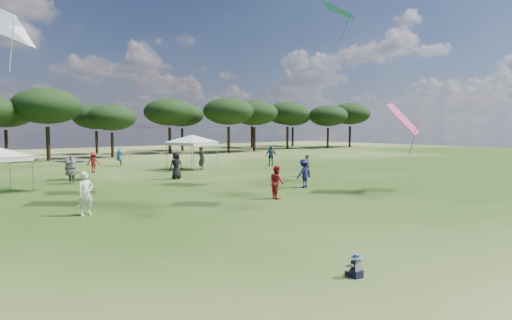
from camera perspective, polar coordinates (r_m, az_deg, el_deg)
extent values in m
plane|color=#2D4916|center=(10.19, 24.80, -16.35)|extent=(140.00, 140.00, 0.00)
cylinder|color=black|center=(49.66, -25.96, 1.97)|extent=(0.41, 0.41, 3.56)
ellipsoid|color=black|center=(49.67, -26.12, 6.48)|extent=(6.91, 6.91, 3.73)
cylinder|color=black|center=(52.09, -18.61, 1.91)|extent=(0.33, 0.33, 2.88)
ellipsoid|color=black|center=(52.05, -18.70, 5.40)|extent=(5.60, 5.60, 3.02)
cylinder|color=black|center=(58.01, -11.42, 2.57)|extent=(0.39, 0.39, 3.44)
ellipsoid|color=black|center=(58.01, -11.48, 6.31)|extent=(6.69, 6.69, 3.60)
cylinder|color=black|center=(58.34, -3.67, 2.70)|extent=(0.40, 0.40, 3.53)
ellipsoid|color=black|center=(58.35, -3.69, 6.52)|extent=(6.86, 6.86, 3.70)
cylinder|color=black|center=(61.66, -0.23, 2.78)|extent=(0.40, 0.40, 3.47)
ellipsoid|color=black|center=(61.66, -0.23, 6.32)|extent=(6.74, 6.74, 3.63)
cylinder|color=black|center=(68.87, 4.21, 2.98)|extent=(0.41, 0.41, 3.57)
ellipsoid|color=black|center=(68.88, 4.23, 6.25)|extent=(6.94, 6.94, 3.74)
cylinder|color=black|center=(72.45, 9.55, 2.92)|extent=(0.38, 0.38, 3.35)
ellipsoid|color=black|center=(72.45, 9.59, 5.84)|extent=(6.51, 6.51, 3.51)
cylinder|color=black|center=(77.81, 12.40, 3.09)|extent=(0.42, 0.42, 3.66)
ellipsoid|color=black|center=(77.82, 12.45, 6.06)|extent=(7.10, 7.10, 3.83)
cylinder|color=black|center=(57.34, -30.33, 1.90)|extent=(0.37, 0.37, 3.20)
ellipsoid|color=black|center=(57.33, -30.47, 5.42)|extent=(6.21, 6.21, 3.35)
cylinder|color=black|center=(58.71, -20.47, 2.18)|extent=(0.34, 0.34, 2.99)
ellipsoid|color=black|center=(58.68, -20.56, 5.39)|extent=(5.81, 5.81, 3.13)
cylinder|color=black|center=(64.45, -9.80, 2.71)|extent=(0.38, 0.38, 3.31)
ellipsoid|color=black|center=(64.44, -9.84, 5.95)|extent=(6.43, 6.43, 3.47)
cylinder|color=black|center=(72.57, -0.55, 3.10)|extent=(0.42, 0.42, 3.64)
ellipsoid|color=black|center=(72.58, -0.55, 6.25)|extent=(7.06, 7.06, 3.81)
cylinder|color=black|center=(78.21, 4.90, 3.11)|extent=(0.40, 0.40, 3.46)
ellipsoid|color=black|center=(78.22, 4.92, 5.90)|extent=(6.72, 6.72, 3.62)
cylinder|color=gray|center=(26.06, -27.61, -1.77)|extent=(0.06, 0.06, 1.90)
cylinder|color=gray|center=(29.00, -29.96, -1.28)|extent=(0.06, 0.06, 1.90)
cylinder|color=gray|center=(33.77, -8.32, 0.26)|extent=(0.06, 0.06, 2.20)
cylinder|color=gray|center=(36.01, -5.15, 0.55)|extent=(0.06, 0.06, 2.20)
cylinder|color=gray|center=(35.82, -11.82, 0.45)|extent=(0.06, 0.06, 2.20)
cylinder|color=gray|center=(37.94, -8.62, 0.71)|extent=(0.06, 0.06, 2.20)
cube|color=silver|center=(35.80, -8.50, 2.18)|extent=(3.86, 3.86, 0.25)
pyramid|color=silver|center=(35.78, -8.51, 3.34)|extent=(6.10, 6.10, 0.60)
cube|color=black|center=(10.70, 13.26, -14.53)|extent=(0.28, 0.28, 0.18)
cube|color=black|center=(10.78, 12.30, -14.59)|extent=(0.13, 0.23, 0.10)
cube|color=black|center=(10.88, 12.97, -14.42)|extent=(0.13, 0.23, 0.10)
cube|color=white|center=(10.63, 13.28, -13.51)|extent=(0.25, 0.20, 0.24)
cylinder|color=white|center=(10.59, 12.43, -13.57)|extent=(0.12, 0.24, 0.14)
cylinder|color=white|center=(10.77, 13.64, -13.28)|extent=(0.12, 0.24, 0.14)
sphere|color=#E0B293|center=(10.58, 13.29, -12.68)|extent=(0.16, 0.16, 0.16)
cone|color=#507DBC|center=(10.57, 13.30, -12.48)|extent=(0.27, 0.27, 0.03)
cylinder|color=#507DBC|center=(10.56, 13.30, -12.29)|extent=(0.18, 0.18, 0.07)
imported|color=#171A51|center=(25.04, 6.43, -1.77)|extent=(1.09, 0.63, 1.69)
imported|color=navy|center=(38.72, 2.02, 0.56)|extent=(1.16, 0.88, 1.84)
imported|color=olive|center=(30.76, 6.85, -0.72)|extent=(1.00, 0.77, 1.58)
imported|color=silver|center=(18.43, -21.75, -4.18)|extent=(0.71, 0.53, 1.77)
imported|color=#285E7A|center=(40.35, -17.72, 0.39)|extent=(1.27, 2.12, 1.67)
imported|color=#2F3034|center=(35.17, -7.28, 0.20)|extent=(0.54, 0.75, 1.91)
imported|color=#55555B|center=(28.86, -23.45, -1.19)|extent=(2.15, 1.74, 1.79)
imported|color=maroon|center=(21.13, 2.79, -2.95)|extent=(0.85, 0.96, 1.65)
imported|color=maroon|center=(35.35, -20.84, -0.29)|extent=(1.18, 1.12, 1.61)
imported|color=black|center=(29.50, -10.59, -0.72)|extent=(0.95, 0.66, 1.85)
plane|color=#186FB9|center=(28.38, 10.95, 18.95)|extent=(2.58, 2.61, 1.21)
plane|color=#D03470|center=(24.78, 19.04, 5.26)|extent=(2.72, 2.13, 1.81)
plane|color=silver|center=(19.60, -30.25, 15.45)|extent=(2.21, 2.29, 1.84)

